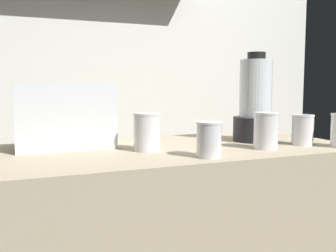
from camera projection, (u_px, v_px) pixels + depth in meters
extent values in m
cube|color=silver|center=(115.00, 64.00, 2.10)|extent=(2.60, 0.04, 2.50)
cube|color=white|center=(65.00, 147.00, 1.42)|extent=(0.35, 0.22, 0.01)
cube|color=white|center=(68.00, 118.00, 1.31)|extent=(0.35, 0.01, 0.23)
cube|color=white|center=(60.00, 114.00, 1.51)|extent=(0.35, 0.01, 0.23)
cube|color=white|center=(14.00, 117.00, 1.35)|extent=(0.01, 0.22, 0.23)
cube|color=white|center=(109.00, 115.00, 1.47)|extent=(0.01, 0.22, 0.23)
cone|color=orange|center=(86.00, 140.00, 1.46)|extent=(0.16, 0.08, 0.03)
cone|color=orange|center=(68.00, 141.00, 1.44)|extent=(0.10, 0.17, 0.03)
cone|color=orange|center=(62.00, 141.00, 1.42)|extent=(0.15, 0.10, 0.04)
cone|color=orange|center=(57.00, 142.00, 1.41)|extent=(0.17, 0.04, 0.03)
cone|color=orange|center=(80.00, 132.00, 1.46)|extent=(0.13, 0.12, 0.03)
cone|color=orange|center=(61.00, 133.00, 1.39)|extent=(0.14, 0.07, 0.03)
cylinder|color=black|center=(255.00, 129.00, 1.58)|extent=(0.18, 0.18, 0.10)
cylinder|color=silver|center=(256.00, 89.00, 1.57)|extent=(0.13, 0.13, 0.23)
cylinder|color=orange|center=(255.00, 112.00, 1.58)|extent=(0.12, 0.12, 0.04)
cylinder|color=black|center=(256.00, 56.00, 1.55)|extent=(0.07, 0.07, 0.03)
cylinder|color=white|center=(147.00, 133.00, 1.34)|extent=(0.09, 0.09, 0.13)
cylinder|color=red|center=(147.00, 137.00, 1.34)|extent=(0.08, 0.08, 0.10)
cylinder|color=white|center=(147.00, 114.00, 1.33)|extent=(0.10, 0.10, 0.01)
cylinder|color=white|center=(209.00, 141.00, 1.22)|extent=(0.08, 0.08, 0.11)
cylinder|color=maroon|center=(209.00, 144.00, 1.22)|extent=(0.07, 0.07, 0.09)
cylinder|color=white|center=(209.00, 123.00, 1.21)|extent=(0.08, 0.08, 0.01)
cylinder|color=white|center=(266.00, 131.00, 1.38)|extent=(0.09, 0.09, 0.13)
cylinder|color=maroon|center=(266.00, 136.00, 1.38)|extent=(0.08, 0.08, 0.10)
cylinder|color=white|center=(266.00, 113.00, 1.38)|extent=(0.09, 0.09, 0.01)
cylinder|color=white|center=(303.00, 131.00, 1.48)|extent=(0.08, 0.08, 0.11)
cylinder|color=orange|center=(303.00, 133.00, 1.48)|extent=(0.07, 0.07, 0.09)
cylinder|color=white|center=(303.00, 115.00, 1.47)|extent=(0.08, 0.08, 0.01)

